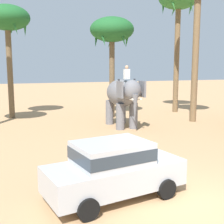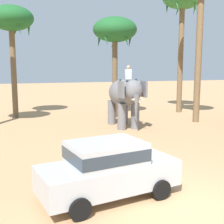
# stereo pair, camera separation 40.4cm
# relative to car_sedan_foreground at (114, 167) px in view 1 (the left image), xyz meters

# --- Properties ---
(ground_plane) EXTENTS (120.00, 120.00, 0.00)m
(ground_plane) POSITION_rel_car_sedan_foreground_xyz_m (1.88, -0.92, -0.93)
(ground_plane) COLOR tan
(car_sedan_foreground) EXTENTS (4.34, 2.42, 1.70)m
(car_sedan_foreground) POSITION_rel_car_sedan_foreground_xyz_m (0.00, 0.00, 0.00)
(car_sedan_foreground) COLOR #B7BABF
(car_sedan_foreground) RESTS_ON ground
(elephant_with_mahout) EXTENTS (1.68, 3.89, 3.88)m
(elephant_with_mahout) POSITION_rel_car_sedan_foreground_xyz_m (3.99, 9.50, 1.06)
(elephant_with_mahout) COLOR slate
(elephant_with_mahout) RESTS_ON ground
(palm_tree_behind_elephant) EXTENTS (3.20, 3.20, 10.11)m
(palm_tree_behind_elephant) POSITION_rel_car_sedan_foreground_xyz_m (10.44, 13.87, 7.88)
(palm_tree_behind_elephant) COLOR brown
(palm_tree_behind_elephant) RESTS_ON ground
(palm_tree_left_of_road) EXTENTS (3.20, 3.20, 7.35)m
(palm_tree_left_of_road) POSITION_rel_car_sedan_foreground_xyz_m (4.57, 13.18, 5.33)
(palm_tree_left_of_road) COLOR brown
(palm_tree_left_of_road) RESTS_ON ground
(palm_tree_leaning_seaward) EXTENTS (3.20, 3.20, 8.13)m
(palm_tree_leaning_seaward) POSITION_rel_car_sedan_foreground_xyz_m (-2.57, 15.29, 6.07)
(palm_tree_leaning_seaward) COLOR brown
(palm_tree_leaning_seaward) RESTS_ON ground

